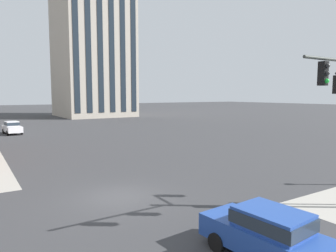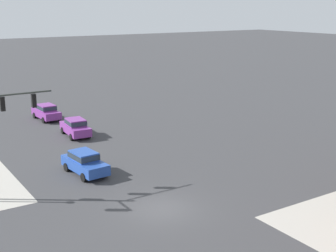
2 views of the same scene
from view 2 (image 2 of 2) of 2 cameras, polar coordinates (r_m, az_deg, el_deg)
ground_plane at (r=29.03m, az=-0.89°, el=-10.04°), size 320.00×320.00×0.00m
car_main_northbound_near at (r=34.98m, az=-10.12°, el=-4.31°), size 2.17×4.53×1.68m
car_main_northbound_far at (r=52.41m, az=-14.59°, el=1.73°), size 2.04×4.48×1.68m
car_main_southbound_near at (r=45.19m, az=-11.19°, el=-0.07°), size 2.11×4.51×1.68m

